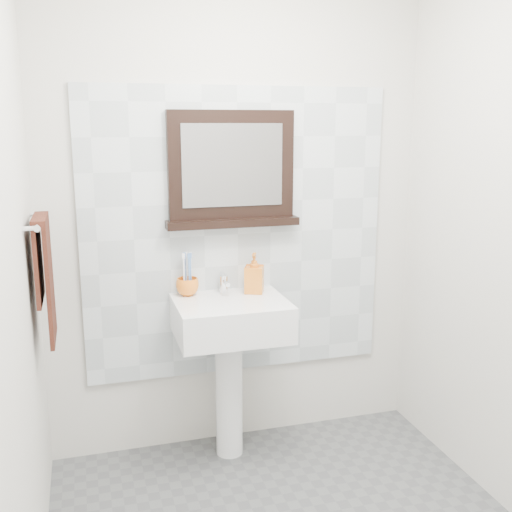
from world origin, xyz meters
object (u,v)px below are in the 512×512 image
Objects in this scene: pedestal_sink at (231,335)px; hand_towel at (45,269)px; toothbrush_cup at (187,287)px; soap_dispenser at (254,273)px; framed_mirror at (232,172)px.

pedestal_sink is 0.96m from hand_towel.
pedestal_sink reaches higher than toothbrush_cup.
soap_dispenser is 0.53m from framed_mirror.
toothbrush_cup is 0.21× the size of hand_towel.
hand_towel is at bearing -144.45° from soap_dispenser.
toothbrush_cup is (-0.19, 0.14, 0.23)m from pedestal_sink.
toothbrush_cup is 0.74m from hand_towel.
hand_towel is at bearing -158.53° from toothbrush_cup.
toothbrush_cup is at bearing -163.93° from soap_dispenser.
hand_towel is (-1.00, -0.22, 0.14)m from soap_dispenser.
soap_dispenser is at bearing -7.29° from toothbrush_cup.
framed_mirror is at bearing 159.69° from soap_dispenser.
framed_mirror reaches higher than toothbrush_cup.
framed_mirror reaches higher than hand_towel.
pedestal_sink is 8.41× the size of toothbrush_cup.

